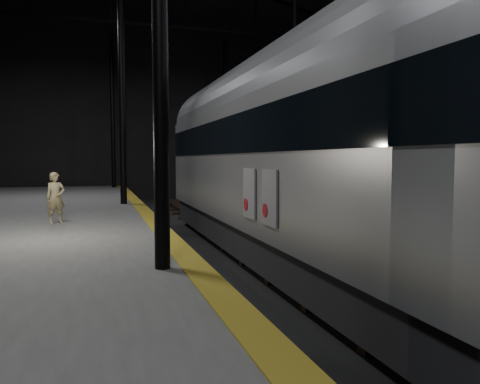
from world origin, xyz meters
name	(u,v)px	position (x,y,z in m)	size (l,w,h in m)	color
ground	(282,262)	(0.00, 0.00, 0.00)	(44.00, 44.00, 0.00)	black
tactile_strip	(163,232)	(-3.25, 0.00, 1.00)	(0.50, 43.80, 0.01)	olive
track	(282,260)	(0.00, 0.00, 0.07)	(2.40, 43.00, 0.24)	#3F3328
train	(318,144)	(0.00, -2.13, 3.18)	(3.19, 21.30, 5.69)	#9A9CA2
woman	(56,198)	(-5.98, 2.50, 1.74)	(0.54, 0.35, 1.47)	tan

